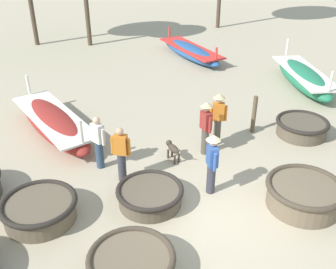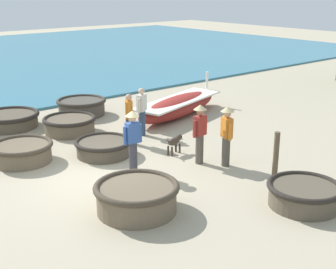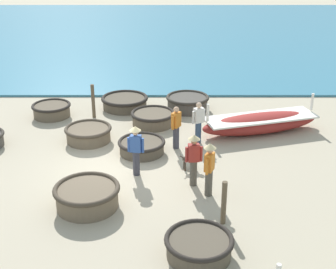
# 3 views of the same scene
# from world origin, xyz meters

# --- Properties ---
(ground_plane) EXTENTS (80.00, 80.00, 0.00)m
(ground_plane) POSITION_xyz_m (0.00, 0.00, 0.00)
(ground_plane) COLOR tan
(coracle_far_right) EXTENTS (2.04, 2.04, 0.52)m
(coracle_far_right) POSITION_xyz_m (-5.79, -0.07, 0.29)
(coracle_far_right) COLOR brown
(coracle_far_right) RESTS_ON ground
(coracle_tilted) EXTENTS (1.87, 1.87, 0.64)m
(coracle_tilted) POSITION_xyz_m (2.14, -0.45, 0.35)
(coracle_tilted) COLOR brown
(coracle_tilted) RESTS_ON ground
(coracle_nearest) EXTENTS (1.66, 1.66, 0.47)m
(coracle_nearest) POSITION_xyz_m (-1.32, 0.90, 0.26)
(coracle_nearest) COLOR brown
(coracle_nearest) RESTS_ON ground
(coracle_front_left) EXTENTS (1.73, 1.73, 0.55)m
(coracle_front_left) POSITION_xyz_m (-2.33, -1.11, 0.30)
(coracle_front_left) COLOR brown
(coracle_front_left) RESTS_ON ground
(coracle_weathered) EXTENTS (1.67, 1.67, 0.53)m
(coracle_weathered) POSITION_xyz_m (4.32, 2.56, 0.29)
(coracle_weathered) COLOR brown
(coracle_weathered) RESTS_ON ground
(coracle_upturned) EXTENTS (1.76, 1.76, 0.54)m
(coracle_upturned) POSITION_xyz_m (-3.88, 1.22, 0.30)
(coracle_upturned) COLOR brown
(coracle_upturned) RESTS_ON ground
(coracle_center) EXTENTS (1.86, 1.86, 0.61)m
(coracle_center) POSITION_xyz_m (-5.60, 2.66, 0.33)
(coracle_center) COLOR #4C473F
(coracle_center) RESTS_ON ground
(long_boat_white_hull) EXTENTS (2.46, 4.85, 1.36)m
(long_boat_white_hull) POSITION_xyz_m (-3.13, 5.35, 0.39)
(long_boat_white_hull) COLOR maroon
(long_boat_white_hull) RESTS_ON ground
(fisherman_by_coracle) EXTENTS (0.46, 0.37, 1.57)m
(fisherman_by_coracle) POSITION_xyz_m (-1.70, 2.11, 0.84)
(fisherman_by_coracle) COLOR #383842
(fisherman_by_coracle) RESTS_ON ground
(fisherman_standing_right) EXTENTS (0.35, 0.48, 1.57)m
(fisherman_standing_right) POSITION_xyz_m (-2.14, 2.92, 0.84)
(fisherman_standing_right) COLOR #2D425B
(fisherman_standing_right) RESTS_ON ground
(fisherman_crouching) EXTENTS (0.36, 0.53, 1.67)m
(fisherman_crouching) POSITION_xyz_m (0.92, 2.59, 0.96)
(fisherman_crouching) COLOR #4C473D
(fisherman_crouching) RESTS_ON ground
(fisherman_hauling) EXTENTS (0.36, 0.53, 1.67)m
(fisherman_hauling) POSITION_xyz_m (0.27, 0.82, 0.96)
(fisherman_hauling) COLOR #383842
(fisherman_hauling) RESTS_ON ground
(fisherman_with_hat) EXTENTS (0.49, 0.36, 1.67)m
(fisherman_with_hat) POSITION_xyz_m (1.52, 3.01, 0.96)
(fisherman_with_hat) COLOR #4C473D
(fisherman_with_hat) RESTS_ON ground
(dog) EXTENTS (0.30, 0.68, 0.55)m
(dog) POSITION_xyz_m (-0.10, 2.58, 0.37)
(dog) COLOR #3D3328
(dog) RESTS_ON ground
(mooring_post_inland) EXTENTS (0.14, 0.14, 1.25)m
(mooring_post_inland) POSITION_xyz_m (2.96, 3.28, 0.63)
(mooring_post_inland) COLOR brown
(mooring_post_inland) RESTS_ON ground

